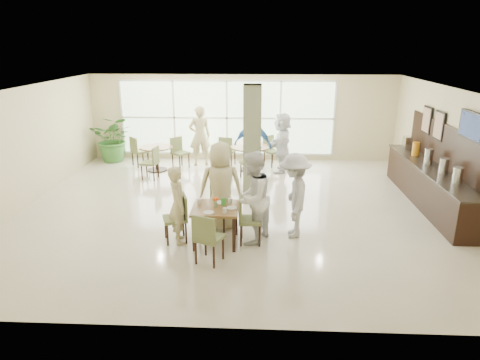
{
  "coord_description": "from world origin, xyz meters",
  "views": [
    {
      "loc": [
        0.59,
        -9.5,
        3.8
      ],
      "look_at": [
        0.2,
        -1.2,
        1.1
      ],
      "focal_mm": 32.0,
      "sensor_mm": 36.0,
      "label": 1
    }
  ],
  "objects_px": {
    "adult_a": "(253,146)",
    "round_table_right": "(250,151)",
    "teen_standing": "(294,196)",
    "round_table_left": "(157,153)",
    "potted_plant": "(114,139)",
    "main_table": "(216,212)",
    "teen_right": "(252,198)",
    "teen_left": "(178,205)",
    "adult_b": "(282,143)",
    "buffet_counter": "(429,182)",
    "adult_standing": "(200,136)",
    "teen_far": "(221,186)"
  },
  "relations": [
    {
      "from": "buffet_counter",
      "to": "teen_right",
      "type": "height_order",
      "value": "buffet_counter"
    },
    {
      "from": "round_table_left",
      "to": "adult_b",
      "type": "distance_m",
      "value": 3.84
    },
    {
      "from": "main_table",
      "to": "adult_a",
      "type": "bearing_deg",
      "value": 81.71
    },
    {
      "from": "teen_right",
      "to": "teen_standing",
      "type": "xyz_separation_m",
      "value": [
        0.83,
        0.31,
        -0.05
      ]
    },
    {
      "from": "buffet_counter",
      "to": "adult_b",
      "type": "height_order",
      "value": "buffet_counter"
    },
    {
      "from": "teen_far",
      "to": "teen_left",
      "type": "bearing_deg",
      "value": 33.97
    },
    {
      "from": "potted_plant",
      "to": "adult_standing",
      "type": "distance_m",
      "value": 2.93
    },
    {
      "from": "round_table_right",
      "to": "adult_b",
      "type": "relative_size",
      "value": 0.66
    },
    {
      "from": "buffet_counter",
      "to": "potted_plant",
      "type": "bearing_deg",
      "value": 158.26
    },
    {
      "from": "adult_b",
      "to": "round_table_left",
      "type": "bearing_deg",
      "value": -73.73
    },
    {
      "from": "teen_far",
      "to": "main_table",
      "type": "bearing_deg",
      "value": 78.07
    },
    {
      "from": "round_table_left",
      "to": "adult_standing",
      "type": "xyz_separation_m",
      "value": [
        1.26,
        0.64,
        0.4
      ]
    },
    {
      "from": "teen_standing",
      "to": "teen_right",
      "type": "bearing_deg",
      "value": -69.18
    },
    {
      "from": "adult_b",
      "to": "adult_standing",
      "type": "bearing_deg",
      "value": -87.44
    },
    {
      "from": "round_table_left",
      "to": "buffet_counter",
      "type": "bearing_deg",
      "value": -19.36
    },
    {
      "from": "teen_left",
      "to": "adult_b",
      "type": "distance_m",
      "value": 5.43
    },
    {
      "from": "potted_plant",
      "to": "adult_a",
      "type": "bearing_deg",
      "value": -18.87
    },
    {
      "from": "adult_a",
      "to": "buffet_counter",
      "type": "bearing_deg",
      "value": -8.58
    },
    {
      "from": "round_table_right",
      "to": "adult_standing",
      "type": "relative_size",
      "value": 0.63
    },
    {
      "from": "round_table_left",
      "to": "teen_left",
      "type": "relative_size",
      "value": 0.64
    },
    {
      "from": "round_table_right",
      "to": "adult_standing",
      "type": "xyz_separation_m",
      "value": [
        -1.6,
        0.48,
        0.36
      ]
    },
    {
      "from": "teen_far",
      "to": "teen_standing",
      "type": "xyz_separation_m",
      "value": [
        1.5,
        -0.33,
        -0.07
      ]
    },
    {
      "from": "round_table_right",
      "to": "adult_standing",
      "type": "bearing_deg",
      "value": 163.39
    },
    {
      "from": "main_table",
      "to": "teen_right",
      "type": "xyz_separation_m",
      "value": [
        0.71,
        0.09,
        0.27
      ]
    },
    {
      "from": "round_table_left",
      "to": "adult_a",
      "type": "height_order",
      "value": "adult_a"
    },
    {
      "from": "teen_standing",
      "to": "teen_left",
      "type": "bearing_deg",
      "value": -80.05
    },
    {
      "from": "main_table",
      "to": "teen_standing",
      "type": "distance_m",
      "value": 1.61
    },
    {
      "from": "adult_a",
      "to": "adult_standing",
      "type": "xyz_separation_m",
      "value": [
        -1.69,
        1.21,
        0.0
      ]
    },
    {
      "from": "main_table",
      "to": "teen_left",
      "type": "height_order",
      "value": "teen_left"
    },
    {
      "from": "main_table",
      "to": "buffet_counter",
      "type": "xyz_separation_m",
      "value": [
        4.94,
        2.35,
        -0.1
      ]
    },
    {
      "from": "round_table_left",
      "to": "buffet_counter",
      "type": "xyz_separation_m",
      "value": [
        7.26,
        -2.55,
        0.0
      ]
    },
    {
      "from": "teen_far",
      "to": "adult_standing",
      "type": "relative_size",
      "value": 0.98
    },
    {
      "from": "adult_standing",
      "to": "adult_b",
      "type": "bearing_deg",
      "value": 150.13
    },
    {
      "from": "teen_left",
      "to": "adult_b",
      "type": "relative_size",
      "value": 0.86
    },
    {
      "from": "main_table",
      "to": "round_table_right",
      "type": "height_order",
      "value": "same"
    },
    {
      "from": "round_table_left",
      "to": "teen_standing",
      "type": "relative_size",
      "value": 0.58
    },
    {
      "from": "teen_standing",
      "to": "round_table_right",
      "type": "bearing_deg",
      "value": -167.58
    },
    {
      "from": "main_table",
      "to": "round_table_right",
      "type": "distance_m",
      "value": 5.09
    },
    {
      "from": "round_table_right",
      "to": "potted_plant",
      "type": "distance_m",
      "value": 4.58
    },
    {
      "from": "main_table",
      "to": "teen_right",
      "type": "relative_size",
      "value": 0.49
    },
    {
      "from": "buffet_counter",
      "to": "adult_standing",
      "type": "bearing_deg",
      "value": 151.98
    },
    {
      "from": "teen_left",
      "to": "adult_a",
      "type": "bearing_deg",
      "value": -37.54
    },
    {
      "from": "round_table_left",
      "to": "potted_plant",
      "type": "relative_size",
      "value": 0.66
    },
    {
      "from": "teen_far",
      "to": "teen_right",
      "type": "height_order",
      "value": "teen_far"
    },
    {
      "from": "round_table_right",
      "to": "teen_right",
      "type": "bearing_deg",
      "value": -88.06
    },
    {
      "from": "teen_right",
      "to": "adult_a",
      "type": "xyz_separation_m",
      "value": [
        -0.08,
        4.24,
        0.03
      ]
    },
    {
      "from": "teen_right",
      "to": "adult_a",
      "type": "bearing_deg",
      "value": -155.06
    },
    {
      "from": "adult_a",
      "to": "round_table_right",
      "type": "bearing_deg",
      "value": 112.99
    },
    {
      "from": "potted_plant",
      "to": "adult_a",
      "type": "distance_m",
      "value": 4.86
    },
    {
      "from": "adult_a",
      "to": "adult_b",
      "type": "distance_m",
      "value": 1.08
    }
  ]
}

